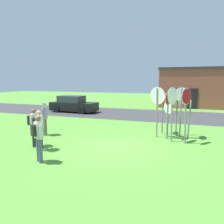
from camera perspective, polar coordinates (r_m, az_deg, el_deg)
The scene contains 17 objects.
ground_plane at distance 9.37m, azimuth 0.20°, elevation -9.69°, with size 80.00×80.00×0.00m, color #518E33.
street_asphalt at distance 18.54m, azimuth 9.94°, elevation -0.74°, with size 60.00×6.40×0.01m, color #38383A.
building_background at distance 25.43m, azimuth 20.54°, elevation 6.16°, with size 7.00×4.32×4.28m.
parked_car_on_street at distance 20.21m, azimuth -10.26°, elevation 1.96°, with size 4.38×2.18×1.51m.
stop_sign_tallest at distance 11.46m, azimuth 14.73°, elevation -0.13°, with size 0.48×0.50×1.88m.
stop_sign_far_back at distance 11.19m, azimuth 17.94°, elevation 1.97°, with size 0.70×0.07×2.58m.
stop_sign_leaning_left at distance 11.09m, azimuth 11.97°, elevation 2.48°, with size 0.80×0.44×2.59m.
stop_sign_low_front at distance 11.49m, azimuth 20.02°, elevation 0.12°, with size 0.15×0.81×1.99m.
stop_sign_rear_left at distance 10.45m, azimuth 15.72°, elevation 1.98°, with size 0.41×0.75×2.61m.
stop_sign_nearest at distance 11.84m, azimuth 16.94°, elevation 1.70°, with size 0.72×0.35×2.34m.
stop_sign_leaning_right at distance 10.94m, azimuth 14.64°, elevation 1.14°, with size 0.21×0.63×2.36m.
stop_sign_center_cluster at distance 12.07m, azimuth 13.39°, elevation 0.97°, with size 0.07×0.74×2.06m.
stop_sign_rear_right at distance 10.35m, azimuth 19.13°, elevation 1.59°, with size 0.42×0.67×2.58m.
person_in_teal at distance 11.96m, azimuth -17.59°, elevation -1.27°, with size 0.31×0.56×1.74m.
person_near_signs at distance 8.05m, azimuth -19.11°, elevation -5.94°, with size 0.49×0.46×1.69m.
person_in_dark_shirt at distance 9.44m, azimuth -18.87°, elevation -3.85°, with size 0.44×0.54×1.69m.
person_in_blue at distance 10.05m, azimuth -20.21°, elevation -3.20°, with size 0.43×0.54×1.69m.
Camera 1 is at (2.89, -8.43, 2.92)m, focal length 34.30 mm.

